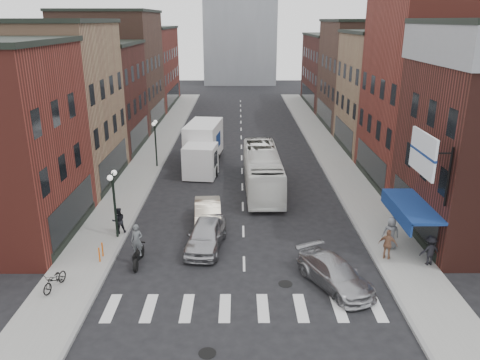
# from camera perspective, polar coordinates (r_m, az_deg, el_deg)

# --- Properties ---
(ground) EXTENTS (160.00, 160.00, 0.00)m
(ground) POSITION_cam_1_polar(r_m,az_deg,el_deg) (24.23, 0.52, -11.33)
(ground) COLOR black
(ground) RESTS_ON ground
(sidewalk_left) EXTENTS (3.00, 74.00, 0.15)m
(sidewalk_left) POSITION_cam_1_polar(r_m,az_deg,el_deg) (45.35, -10.62, 3.11)
(sidewalk_left) COLOR gray
(sidewalk_left) RESTS_ON ground
(sidewalk_right) EXTENTS (3.00, 74.00, 0.15)m
(sidewalk_right) POSITION_cam_1_polar(r_m,az_deg,el_deg) (45.46, 10.99, 3.12)
(sidewalk_right) COLOR gray
(sidewalk_right) RESTS_ON ground
(curb_left) EXTENTS (0.20, 74.00, 0.16)m
(curb_left) POSITION_cam_1_polar(r_m,az_deg,el_deg) (45.13, -8.74, 3.03)
(curb_left) COLOR gray
(curb_left) RESTS_ON ground
(curb_right) EXTENTS (0.20, 74.00, 0.16)m
(curb_right) POSITION_cam_1_polar(r_m,az_deg,el_deg) (45.21, 9.12, 3.04)
(curb_right) COLOR gray
(curb_right) RESTS_ON ground
(crosswalk_stripes) EXTENTS (12.00, 2.20, 0.01)m
(crosswalk_stripes) POSITION_cam_1_polar(r_m,az_deg,el_deg) (21.69, 0.61, -15.33)
(crosswalk_stripes) COLOR silver
(crosswalk_stripes) RESTS_ON ground
(bldg_left_mid_a) EXTENTS (10.30, 10.20, 12.30)m
(bldg_left_mid_a) POSITION_cam_1_polar(r_m,az_deg,el_deg) (38.37, -22.97, 8.39)
(bldg_left_mid_a) COLOR #946E52
(bldg_left_mid_a) RESTS_ON ground
(bldg_left_mid_b) EXTENTS (10.30, 10.20, 10.30)m
(bldg_left_mid_b) POSITION_cam_1_polar(r_m,az_deg,el_deg) (47.79, -18.36, 9.52)
(bldg_left_mid_b) COLOR #3F1B16
(bldg_left_mid_b) RESTS_ON ground
(bldg_left_far_a) EXTENTS (10.30, 12.20, 13.30)m
(bldg_left_far_a) POSITION_cam_1_polar(r_m,az_deg,el_deg) (58.09, -15.23, 12.83)
(bldg_left_far_a) COLOR #4A2F25
(bldg_left_far_a) RESTS_ON ground
(bldg_left_far_b) EXTENTS (10.30, 16.20, 11.30)m
(bldg_left_far_b) POSITION_cam_1_polar(r_m,az_deg,el_deg) (71.75, -12.33, 13.30)
(bldg_left_far_b) COLOR maroon
(bldg_left_far_b) RESTS_ON ground
(bldg_right_mid_a) EXTENTS (10.30, 10.20, 14.30)m
(bldg_right_mid_a) POSITION_cam_1_polar(r_m,az_deg,el_deg) (38.44, 23.61, 9.84)
(bldg_right_mid_a) COLOR maroon
(bldg_right_mid_a) RESTS_ON ground
(bldg_right_mid_b) EXTENTS (10.30, 10.20, 11.30)m
(bldg_right_mid_b) POSITION_cam_1_polar(r_m,az_deg,el_deg) (47.89, 18.73, 10.11)
(bldg_right_mid_b) COLOR #946E52
(bldg_right_mid_b) RESTS_ON ground
(bldg_right_far_a) EXTENTS (10.30, 12.20, 12.30)m
(bldg_right_far_a) POSITION_cam_1_polar(r_m,az_deg,el_deg) (58.28, 15.39, 12.34)
(bldg_right_far_a) COLOR #4A2F25
(bldg_right_far_a) RESTS_ON ground
(bldg_right_far_b) EXTENTS (10.30, 16.20, 10.30)m
(bldg_right_far_b) POSITION_cam_1_polar(r_m,az_deg,el_deg) (71.91, 12.42, 12.90)
(bldg_right_far_b) COLOR #3F1B16
(bldg_right_far_b) RESTS_ON ground
(awning_blue) EXTENTS (1.80, 5.00, 0.78)m
(awning_blue) POSITION_cam_1_polar(r_m,az_deg,el_deg) (26.93, 19.86, -3.10)
(awning_blue) COLOR navy
(awning_blue) RESTS_ON ground
(billboard_sign) EXTENTS (1.52, 3.00, 3.70)m
(billboard_sign) POSITION_cam_1_polar(r_m,az_deg,el_deg) (23.96, 21.58, 2.89)
(billboard_sign) COLOR black
(billboard_sign) RESTS_ON ground
(streetlamp_near) EXTENTS (0.32, 1.22, 4.11)m
(streetlamp_near) POSITION_cam_1_polar(r_m,az_deg,el_deg) (27.54, -15.15, -1.48)
(streetlamp_near) COLOR black
(streetlamp_near) RESTS_ON ground
(streetlamp_far) EXTENTS (0.32, 1.22, 4.11)m
(streetlamp_far) POSITION_cam_1_polar(r_m,az_deg,el_deg) (40.64, -10.30, 5.42)
(streetlamp_far) COLOR black
(streetlamp_far) RESTS_ON ground
(bike_rack) EXTENTS (0.08, 0.68, 0.80)m
(bike_rack) POSITION_cam_1_polar(r_m,az_deg,el_deg) (26.14, -16.60, -8.41)
(bike_rack) COLOR #D8590C
(bike_rack) RESTS_ON sidewalk_left
(box_truck) EXTENTS (3.26, 8.74, 3.69)m
(box_truck) POSITION_cam_1_polar(r_m,az_deg,el_deg) (40.51, -4.55, 4.04)
(box_truck) COLOR white
(box_truck) RESTS_ON ground
(motorcycle_rider) EXTENTS (0.66, 2.25, 2.29)m
(motorcycle_rider) POSITION_cam_1_polar(r_m,az_deg,el_deg) (25.11, -12.38, -7.88)
(motorcycle_rider) COLOR black
(motorcycle_rider) RESTS_ON ground
(transit_bus) EXTENTS (2.70, 10.73, 2.98)m
(transit_bus) POSITION_cam_1_polar(r_m,az_deg,el_deg) (35.23, 2.74, 1.21)
(transit_bus) COLOR white
(transit_bus) RESTS_ON ground
(sedan_left_near) EXTENTS (2.42, 4.87, 1.59)m
(sedan_left_near) POSITION_cam_1_polar(r_m,az_deg,el_deg) (26.45, -4.20, -6.68)
(sedan_left_near) COLOR #AAAAAF
(sedan_left_near) RESTS_ON ground
(sedan_left_far) EXTENTS (1.95, 4.70, 1.51)m
(sedan_left_far) POSITION_cam_1_polar(r_m,az_deg,el_deg) (29.32, -3.95, -4.10)
(sedan_left_far) COLOR beige
(sedan_left_far) RESTS_ON ground
(curb_car) EXTENTS (3.77, 5.01, 1.35)m
(curb_car) POSITION_cam_1_polar(r_m,az_deg,el_deg) (23.33, 11.51, -11.13)
(curb_car) COLOR #A2A2A6
(curb_car) RESTS_ON ground
(parked_bicycle) EXTENTS (1.00, 1.83, 0.91)m
(parked_bicycle) POSITION_cam_1_polar(r_m,az_deg,el_deg) (24.17, -21.64, -11.24)
(parked_bicycle) COLOR black
(parked_bicycle) RESTS_ON sidewalk_left
(ped_left_solo) EXTENTS (0.89, 0.72, 1.60)m
(ped_left_solo) POSITION_cam_1_polar(r_m,az_deg,el_deg) (28.71, -14.57, -4.80)
(ped_left_solo) COLOR black
(ped_left_solo) RESTS_ON sidewalk_left
(ped_right_a) EXTENTS (1.09, 0.63, 1.61)m
(ped_right_a) POSITION_cam_1_polar(r_m,az_deg,el_deg) (26.27, 22.16, -7.95)
(ped_right_a) COLOR black
(ped_right_a) RESTS_ON sidewalk_right
(ped_right_b) EXTENTS (1.09, 0.88, 1.66)m
(ped_right_b) POSITION_cam_1_polar(r_m,az_deg,el_deg) (26.11, 17.59, -7.49)
(ped_right_b) COLOR #98694D
(ped_right_b) RESTS_ON sidewalk_right
(ped_right_c) EXTENTS (0.95, 0.68, 1.83)m
(ped_right_c) POSITION_cam_1_polar(r_m,az_deg,el_deg) (27.26, 17.90, -6.17)
(ped_right_c) COLOR slate
(ped_right_c) RESTS_ON sidewalk_right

